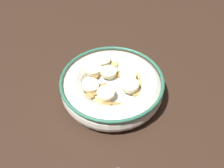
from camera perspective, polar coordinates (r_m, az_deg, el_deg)
ground_plane at (r=46.35cm, az=-0.00°, el=-3.39°), size 133.03×133.03×2.00cm
cereal_bowl at (r=43.71cm, az=-0.01°, el=-0.41°), size 19.56×19.56×5.20cm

